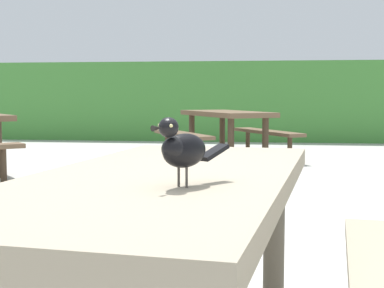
# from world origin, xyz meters

# --- Properties ---
(hedge_wall) EXTENTS (28.00, 1.85, 1.68)m
(hedge_wall) POSITION_xyz_m (0.00, 10.97, 0.84)
(hedge_wall) COLOR #428438
(hedge_wall) RESTS_ON ground
(picnic_table_foreground) EXTENTS (1.87, 1.90, 0.74)m
(picnic_table_foreground) POSITION_xyz_m (-0.26, -0.05, 0.56)
(picnic_table_foreground) COLOR gray
(picnic_table_foreground) RESTS_ON ground
(bird_grackle) EXTENTS (0.18, 0.25, 0.18)m
(bird_grackle) POSITION_xyz_m (-0.16, -0.34, 0.84)
(bird_grackle) COLOR black
(bird_grackle) RESTS_ON picnic_table_foreground
(picnic_table_mid_right) EXTENTS (2.31, 2.32, 0.74)m
(picnic_table_mid_right) POSITION_xyz_m (-0.54, 6.62, 0.56)
(picnic_table_mid_right) COLOR brown
(picnic_table_mid_right) RESTS_ON ground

